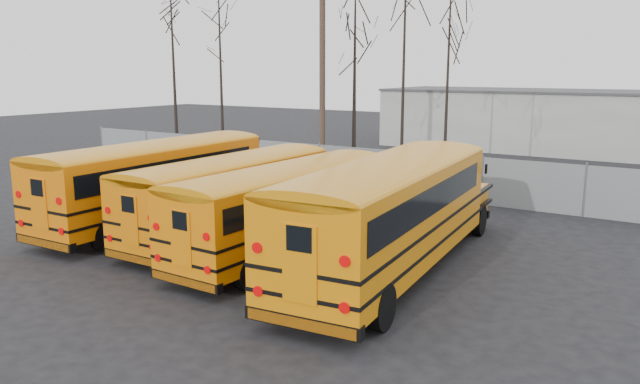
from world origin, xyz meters
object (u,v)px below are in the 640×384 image
Objects in this scene: bus_d at (393,206)px; utility_pole_left at (322,78)px; bus_c at (291,201)px; bus_a at (160,175)px; bus_b at (234,189)px.

utility_pole_left is (-10.35, 12.71, 3.16)m from bus_d.
bus_a is at bearing 176.52° from bus_c.
bus_d is at bearing 1.14° from bus_c.
bus_d reaches higher than bus_b.
bus_d is 1.20× the size of utility_pole_left.
bus_a is 1.09× the size of bus_c.
bus_a is 9.62m from bus_d.
utility_pole_left reaches higher than bus_d.
bus_d reaches higher than bus_c.
bus_c is 14.86m from utility_pole_left.
bus_d is (6.14, -0.61, 0.27)m from bus_b.
bus_d is 16.69m from utility_pole_left.
bus_d reaches higher than bus_a.
bus_b is 0.99× the size of bus_c.
bus_c is at bearing -12.53° from bus_b.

